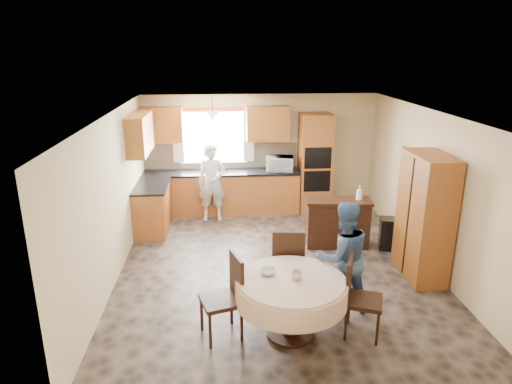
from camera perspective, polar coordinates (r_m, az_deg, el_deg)
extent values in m
cube|color=brown|center=(7.56, 2.46, -9.42)|extent=(5.00, 6.00, 0.01)
cube|color=white|center=(6.79, 2.74, 9.69)|extent=(5.00, 6.00, 0.01)
cube|color=#CEB684|center=(9.96, 0.50, 4.98)|extent=(5.00, 0.02, 2.50)
cube|color=#CEB684|center=(4.36, 7.46, -12.67)|extent=(5.00, 0.02, 2.50)
cube|color=#CEB684|center=(7.22, -17.51, -0.84)|extent=(0.02, 6.00, 2.50)
cube|color=#CEB684|center=(7.78, 21.19, 0.09)|extent=(0.02, 6.00, 2.50)
cube|color=white|center=(9.83, -5.34, 6.82)|extent=(1.40, 0.03, 1.10)
cube|color=white|center=(9.81, -9.76, 6.92)|extent=(0.22, 0.02, 1.15)
cube|color=white|center=(9.79, -0.93, 7.15)|extent=(0.22, 0.02, 1.15)
cube|color=#C06933|center=(9.85, -4.29, -0.11)|extent=(3.30, 0.60, 0.88)
cube|color=black|center=(9.72, -4.36, 2.48)|extent=(3.30, 0.64, 0.04)
cube|color=#C06933|center=(9.10, -12.80, -2.04)|extent=(0.60, 1.20, 0.88)
cube|color=black|center=(8.95, -13.00, 0.73)|extent=(0.64, 1.20, 0.04)
cube|color=tan|center=(9.93, -4.40, 4.47)|extent=(3.30, 0.02, 0.55)
cube|color=#BB662E|center=(9.71, -11.67, 8.26)|extent=(0.85, 0.33, 0.72)
cube|color=#BB662E|center=(9.68, 1.49, 8.59)|extent=(0.90, 0.33, 0.72)
cube|color=#BB662E|center=(8.74, -14.33, 7.05)|extent=(0.33, 1.20, 0.72)
cube|color=#C06933|center=(9.87, 7.34, 3.58)|extent=(0.66, 0.62, 2.12)
cube|color=black|center=(9.52, 7.76, 4.22)|extent=(0.56, 0.01, 0.45)
cube|color=black|center=(9.65, 7.63, 1.34)|extent=(0.56, 0.01, 0.45)
cone|color=beige|center=(9.27, -5.47, 9.42)|extent=(0.36, 0.36, 0.18)
cube|color=#3A1C0F|center=(8.32, 10.15, -3.97)|extent=(1.19, 0.58, 0.82)
cube|color=black|center=(8.44, 16.59, -5.04)|extent=(0.47, 0.38, 0.57)
cube|color=#C06933|center=(7.40, 20.32, -2.96)|extent=(0.51, 1.02, 1.95)
cylinder|color=#3A1C0F|center=(5.82, 4.35, -14.42)|extent=(0.20, 0.20, 0.71)
cylinder|color=#3A1C0F|center=(6.00, 4.27, -17.13)|extent=(0.60, 0.60, 0.04)
cylinder|color=#FAEACD|center=(5.62, 4.45, -11.01)|extent=(1.30, 1.30, 0.05)
cylinder|color=#FAEACD|center=(5.69, 4.41, -12.24)|extent=(1.36, 1.36, 0.28)
cube|color=#3A1C0F|center=(5.73, -4.43, -13.38)|extent=(0.57, 0.57, 0.05)
cube|color=#3A1C0F|center=(5.63, -2.44, -10.43)|extent=(0.17, 0.43, 0.55)
cylinder|color=#3A1C0F|center=(5.70, -6.43, -16.66)|extent=(0.04, 0.04, 0.47)
cylinder|color=#3A1C0F|center=(5.70, -2.29, -16.57)|extent=(0.04, 0.04, 0.47)
cylinder|color=#3A1C0F|center=(6.03, -6.31, -14.54)|extent=(0.04, 0.04, 0.47)
cylinder|color=#3A1C0F|center=(6.03, -2.44, -14.46)|extent=(0.04, 0.04, 0.47)
cube|color=#3A1C0F|center=(6.57, 3.99, -8.96)|extent=(0.52, 0.52, 0.06)
cube|color=#3A1C0F|center=(6.25, 4.08, -7.37)|extent=(0.45, 0.10, 0.56)
cylinder|color=#3A1C0F|center=(6.50, 2.41, -11.89)|extent=(0.04, 0.04, 0.48)
cylinder|color=#3A1C0F|center=(6.55, 5.96, -11.70)|extent=(0.04, 0.04, 0.48)
cylinder|color=#3A1C0F|center=(6.84, 2.01, -10.24)|extent=(0.04, 0.04, 0.48)
cylinder|color=#3A1C0F|center=(6.90, 5.37, -10.08)|extent=(0.04, 0.04, 0.48)
cube|color=#3A1C0F|center=(5.90, 13.36, -13.09)|extent=(0.57, 0.57, 0.05)
cube|color=#3A1C0F|center=(5.77, 11.57, -10.49)|extent=(0.19, 0.40, 0.52)
cylinder|color=#3A1C0F|center=(5.83, 11.92, -16.26)|extent=(0.04, 0.04, 0.45)
cylinder|color=#3A1C0F|center=(5.94, 15.54, -15.86)|extent=(0.04, 0.04, 0.45)
cylinder|color=#3A1C0F|center=(6.13, 10.93, -14.34)|extent=(0.04, 0.04, 0.45)
cylinder|color=#3A1C0F|center=(6.24, 14.37, -14.01)|extent=(0.04, 0.04, 0.45)
cube|color=gold|center=(8.54, 18.53, 3.81)|extent=(0.05, 0.52, 0.43)
cube|color=#A0B4BB|center=(8.53, 18.34, 3.81)|extent=(0.01, 0.43, 0.34)
imported|color=silver|center=(9.70, 2.98, 3.56)|extent=(0.62, 0.46, 0.31)
imported|color=silver|center=(9.36, -5.51, 1.17)|extent=(0.60, 0.42, 1.58)
imported|color=#3E5C87|center=(6.21, 10.78, -8.06)|extent=(0.84, 0.69, 1.56)
imported|color=#B2B2B2|center=(8.10, 7.94, -1.22)|extent=(0.23, 0.23, 0.05)
imported|color=silver|center=(8.23, 12.80, -0.22)|extent=(0.13, 0.13, 0.31)
imported|color=#B2B2B2|center=(5.59, 5.12, -10.29)|extent=(0.15, 0.15, 0.10)
imported|color=#B2B2B2|center=(5.69, 1.50, -9.93)|extent=(0.26, 0.26, 0.06)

